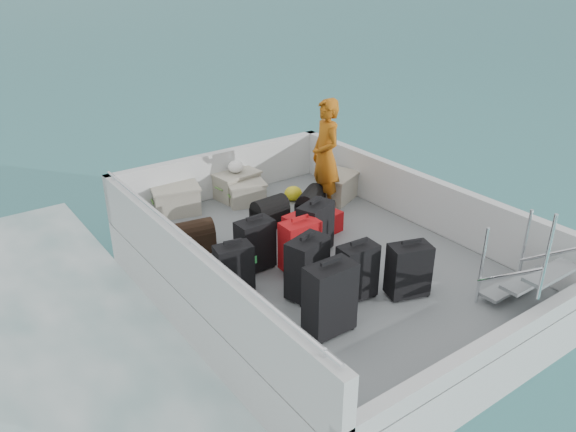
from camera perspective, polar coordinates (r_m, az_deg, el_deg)
name	(u,v)px	position (r m, az deg, el deg)	size (l,w,h in m)	color
ground	(318,297)	(7.35, 3.11, -8.25)	(160.00, 160.00, 0.00)	#1D5F66
ferry_hull	(319,277)	(7.19, 3.17, -6.25)	(3.60, 5.00, 0.60)	silver
deck	(320,256)	(7.03, 3.23, -4.10)	(3.30, 4.70, 0.02)	slate
deck_fittings	(359,231)	(6.85, 7.25, -1.52)	(3.60, 5.00, 0.90)	#B8BCBC
suitcase_0	(330,300)	(5.51, 4.27, -8.47)	(0.49, 0.28, 0.76)	black
suitcase_1	(234,270)	(6.14, -5.50, -5.53)	(0.40, 0.23, 0.60)	black
suitcase_2	(255,245)	(6.60, -3.35, -2.98)	(0.43, 0.26, 0.63)	black
suitcase_3	(357,272)	(6.08, 7.03, -5.71)	(0.42, 0.25, 0.64)	black
suitcase_4	(307,268)	(6.07, 1.95, -5.31)	(0.47, 0.28, 0.69)	black
suitcase_5	(300,246)	(6.58, 1.19, -3.06)	(0.45, 0.27, 0.62)	#B80E17
suitcase_6	(408,271)	(6.23, 12.13, -5.47)	(0.44, 0.26, 0.62)	black
suitcase_7	(315,229)	(6.94, 2.78, -1.32)	(0.48, 0.27, 0.67)	black
suitcase_8	(313,224)	(7.51, 2.53, -0.79)	(0.47, 0.71, 0.28)	#B80E17
duffel_0	(192,240)	(7.13, -9.76, -2.44)	(0.55, 0.30, 0.32)	black
duffel_1	(270,215)	(7.71, -1.85, 0.10)	(0.48, 0.30, 0.32)	black
duffel_2	(310,206)	(7.98, 2.28, 1.00)	(0.53, 0.30, 0.32)	black
crate_0	(176,201)	(8.23, -11.28, 1.52)	(0.63, 0.44, 0.38)	#AAA694
crate_1	(247,194)	(8.40, -4.23, 2.20)	(0.52, 0.36, 0.31)	#AAA694
crate_2	(237,186)	(8.65, -5.25, 3.09)	(0.62, 0.43, 0.38)	#AAA694
crate_3	(338,188)	(8.57, 5.06, 2.87)	(0.62, 0.43, 0.37)	#AAA694
yellow_bag	(293,193)	(8.53, 0.53, 2.31)	(0.28, 0.26, 0.22)	gold
white_bag	(236,169)	(8.55, -5.32, 4.82)	(0.24, 0.24, 0.18)	white
passenger	(326,156)	(8.01, 3.84, 6.11)	(0.60, 0.39, 1.63)	orange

